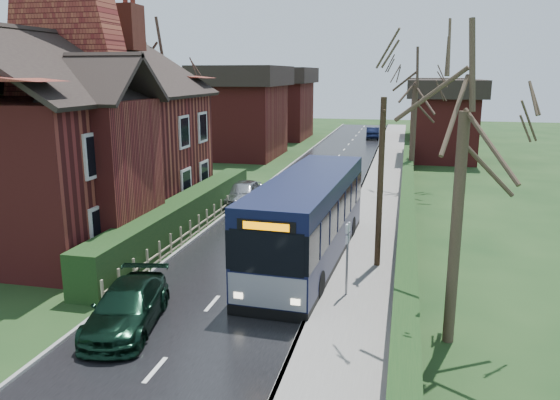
% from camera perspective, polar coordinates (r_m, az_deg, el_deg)
% --- Properties ---
extents(ground, '(140.00, 140.00, 0.00)m').
position_cam_1_polar(ground, '(19.10, -5.02, -8.41)').
color(ground, '#2C471E').
rests_on(ground, ground).
extents(road, '(6.00, 100.00, 0.02)m').
position_cam_1_polar(road, '(28.32, 1.21, -1.17)').
color(road, black).
rests_on(road, ground).
extents(pavement, '(2.50, 100.00, 0.14)m').
position_cam_1_polar(pavement, '(27.78, 9.83, -1.52)').
color(pavement, slate).
rests_on(pavement, ground).
extents(kerb_right, '(0.12, 100.00, 0.14)m').
position_cam_1_polar(kerb_right, '(27.87, 7.37, -1.39)').
color(kerb_right, gray).
rests_on(kerb_right, ground).
extents(kerb_left, '(0.12, 100.00, 0.10)m').
position_cam_1_polar(kerb_left, '(29.07, -4.68, -0.76)').
color(kerb_left, gray).
rests_on(kerb_left, ground).
extents(front_hedge, '(1.20, 16.00, 1.60)m').
position_cam_1_polar(front_hedge, '(24.64, -10.12, -1.66)').
color(front_hedge, black).
rests_on(front_hedge, ground).
extents(picket_fence, '(0.10, 16.00, 0.90)m').
position_cam_1_polar(picket_fence, '(24.45, -8.47, -2.56)').
color(picket_fence, '#948B64').
rests_on(picket_fence, ground).
extents(right_wall_hedge, '(0.60, 50.00, 1.80)m').
position_cam_1_polar(right_wall_hedge, '(27.53, 13.12, 0.23)').
color(right_wall_hedge, maroon).
rests_on(right_wall_hedge, ground).
extents(brick_house, '(9.30, 14.60, 10.30)m').
position_cam_1_polar(brick_house, '(26.10, -20.52, 6.53)').
color(brick_house, maroon).
rests_on(brick_house, ground).
extents(bus, '(2.99, 10.91, 3.28)m').
position_cam_1_polar(bus, '(20.48, 3.00, -2.09)').
color(bus, black).
rests_on(bus, ground).
extents(car_silver, '(1.78, 4.04, 1.35)m').
position_cam_1_polar(car_silver, '(29.48, -3.85, 0.70)').
color(car_silver, '#A2A3A6').
rests_on(car_silver, ground).
extents(car_green, '(2.47, 4.43, 1.21)m').
position_cam_1_polar(car_green, '(16.12, -15.69, -10.73)').
color(car_green, black).
rests_on(car_green, ground).
extents(car_distant, '(1.61, 3.93, 1.27)m').
position_cam_1_polar(car_distant, '(61.09, 9.65, 6.93)').
color(car_distant, black).
rests_on(car_distant, ground).
extents(bus_stop_sign, '(0.12, 0.38, 2.51)m').
position_cam_1_polar(bus_stop_sign, '(17.17, 7.05, -5.08)').
color(bus_stop_sign, slate).
rests_on(bus_stop_sign, ground).
extents(telegraph_pole, '(0.21, 0.80, 6.20)m').
position_cam_1_polar(telegraph_pole, '(19.64, 10.43, 1.58)').
color(telegraph_pole, black).
rests_on(telegraph_pole, ground).
extents(tree_right_near, '(4.03, 4.03, 8.70)m').
position_cam_1_polar(tree_right_near, '(14.11, 18.90, 10.45)').
color(tree_right_near, '#3D3024').
rests_on(tree_right_near, ground).
extents(tree_right_far, '(4.65, 4.65, 8.97)m').
position_cam_1_polar(tree_right_far, '(33.96, 14.02, 12.24)').
color(tree_right_far, '#35271F').
rests_on(tree_right_far, ground).
extents(tree_house_side, '(4.69, 4.69, 10.66)m').
position_cam_1_polar(tree_house_side, '(32.68, -12.66, 14.49)').
color(tree_house_side, '#382821').
rests_on(tree_house_side, ground).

